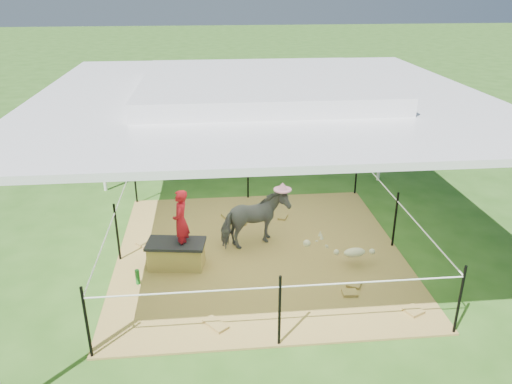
{
  "coord_description": "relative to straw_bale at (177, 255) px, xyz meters",
  "views": [
    {
      "loc": [
        -0.77,
        -7.12,
        4.16
      ],
      "look_at": [
        0.0,
        0.6,
        0.85
      ],
      "focal_mm": 35.0,
      "sensor_mm": 36.0,
      "label": 1
    }
  ],
  "objects": [
    {
      "name": "rope_fence",
      "position": [
        1.33,
        0.3,
        0.43
      ],
      "size": [
        4.54,
        4.54,
        1.0
      ],
      "color": "black",
      "rests_on": "ground"
    },
    {
      "name": "distant_person",
      "position": [
        4.15,
        8.08,
        0.39
      ],
      "size": [
        0.69,
        0.6,
        1.22
      ],
      "primitive_type": "imported",
      "rotation": [
        0.0,
        0.0,
        3.41
      ],
      "color": "teal",
      "rests_on": "ground"
    },
    {
      "name": "green_bottle",
      "position": [
        -0.55,
        -0.45,
        -0.07
      ],
      "size": [
        0.07,
        0.07,
        0.23
      ],
      "primitive_type": "cylinder",
      "rotation": [
        0.0,
        0.0,
        -0.14
      ],
      "color": "#176A21",
      "rests_on": "hay_patch"
    },
    {
      "name": "ground",
      "position": [
        1.33,
        0.3,
        -0.22
      ],
      "size": [
        90.0,
        90.0,
        0.0
      ],
      "primitive_type": "plane",
      "color": "#2D5919",
      "rests_on": "ground"
    },
    {
      "name": "dark_cloth",
      "position": [
        0.0,
        0.0,
        0.21
      ],
      "size": [
        0.95,
        0.59,
        0.05
      ],
      "primitive_type": "cube",
      "rotation": [
        0.0,
        0.0,
        -0.14
      ],
      "color": "black",
      "rests_on": "straw_bale"
    },
    {
      "name": "picnic_table_near",
      "position": [
        3.65,
        8.89,
        0.18
      ],
      "size": [
        2.33,
        2.14,
        0.79
      ],
      "primitive_type": "cube",
      "rotation": [
        0.0,
        0.0,
        0.53
      ],
      "color": "brown",
      "rests_on": "ground"
    },
    {
      "name": "picnic_table_far",
      "position": [
        6.68,
        9.45,
        0.17
      ],
      "size": [
        2.29,
        2.1,
        0.78
      ],
      "primitive_type": "cube",
      "rotation": [
        0.0,
        0.0,
        -0.53
      ],
      "color": "brown",
      "rests_on": "ground"
    },
    {
      "name": "straw_bale",
      "position": [
        0.0,
        0.0,
        0.0
      ],
      "size": [
        0.89,
        0.53,
        0.37
      ],
      "primitive_type": "cube",
      "rotation": [
        0.0,
        0.0,
        -0.14
      ],
      "color": "#B39741",
      "rests_on": "hay_patch"
    },
    {
      "name": "foal",
      "position": [
        2.75,
        -0.26,
        0.07
      ],
      "size": [
        0.98,
        0.62,
        0.51
      ],
      "primitive_type": null,
      "rotation": [
        0.0,
        0.0,
        0.11
      ],
      "color": "#C0B58D",
      "rests_on": "hay_patch"
    },
    {
      "name": "canopy_tent",
      "position": [
        1.33,
        0.3,
        2.48
      ],
      "size": [
        6.3,
        6.3,
        2.9
      ],
      "color": "silver",
      "rests_on": "ground"
    },
    {
      "name": "woman",
      "position": [
        0.1,
        0.0,
        0.69
      ],
      "size": [
        0.29,
        0.4,
        1.0
      ],
      "primitive_type": "imported",
      "rotation": [
        0.0,
        0.0,
        -1.71
      ],
      "color": "red",
      "rests_on": "straw_bale"
    },
    {
      "name": "pony",
      "position": [
        1.27,
        0.53,
        0.29
      ],
      "size": [
        1.24,
        0.91,
        0.95
      ],
      "primitive_type": "imported",
      "rotation": [
        0.0,
        0.0,
        1.97
      ],
      "color": "#47464B",
      "rests_on": "hay_patch"
    },
    {
      "name": "hay_patch",
      "position": [
        1.33,
        0.3,
        -0.2
      ],
      "size": [
        4.6,
        4.6,
        0.03
      ],
      "primitive_type": "cube",
      "color": "brown",
      "rests_on": "ground"
    },
    {
      "name": "trash_barrel",
      "position": [
        4.86,
        6.38,
        0.28
      ],
      "size": [
        0.84,
        0.84,
        1.0
      ],
      "primitive_type": "cylinder",
      "rotation": [
        0.0,
        0.0,
        0.41
      ],
      "color": "blue",
      "rests_on": "ground"
    },
    {
      "name": "pink_hat",
      "position": [
        1.27,
        0.53,
        0.83
      ],
      "size": [
        0.3,
        0.3,
        0.14
      ],
      "primitive_type": "cylinder",
      "color": "#FF93CE",
      "rests_on": "pony"
    }
  ]
}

